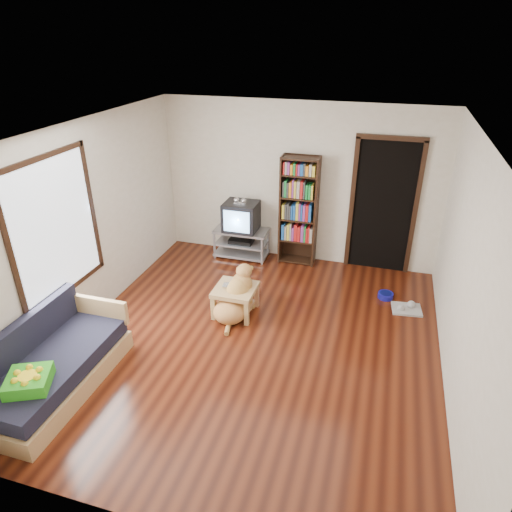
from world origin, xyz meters
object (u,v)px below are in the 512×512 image
(green_cushion, at_px, (29,381))
(laptop, at_px, (234,288))
(bookshelf, at_px, (299,205))
(coffee_table, at_px, (235,295))
(crt_tv, at_px, (242,216))
(sofa, at_px, (53,367))
(dog, at_px, (236,298))
(dog_bowl, at_px, (385,295))
(grey_rag, at_px, (407,309))
(tv_stand, at_px, (242,242))

(green_cushion, xyz_separation_m, laptop, (1.31, 2.36, -0.07))
(bookshelf, height_order, coffee_table, bookshelf)
(laptop, bearing_deg, green_cushion, -126.95)
(crt_tv, relative_size, bookshelf, 0.32)
(sofa, bearing_deg, dog, 52.17)
(dog_bowl, bearing_deg, crt_tv, 163.56)
(grey_rag, distance_m, sofa, 4.60)
(dog_bowl, bearing_deg, grey_rag, -39.81)
(green_cushion, distance_m, bookshelf, 4.57)
(grey_rag, relative_size, sofa, 0.22)
(coffee_table, height_order, dog, dog)
(bookshelf, bearing_deg, dog, -104.02)
(laptop, distance_m, coffee_table, 0.14)
(dog_bowl, distance_m, coffee_table, 2.23)
(grey_rag, relative_size, bookshelf, 0.22)
(bookshelf, bearing_deg, sofa, -117.32)
(crt_tv, distance_m, coffee_table, 1.83)
(laptop, height_order, dog, dog)
(grey_rag, height_order, coffee_table, coffee_table)
(dog_bowl, relative_size, crt_tv, 0.38)
(dog_bowl, height_order, dog, dog)
(green_cushion, distance_m, sofa, 0.51)
(laptop, distance_m, dog_bowl, 2.26)
(green_cushion, distance_m, dog_bowl, 4.74)
(crt_tv, distance_m, bookshelf, 0.99)
(tv_stand, bearing_deg, sofa, -105.02)
(grey_rag, bearing_deg, green_cushion, -139.10)
(tv_stand, relative_size, crt_tv, 1.55)
(sofa, distance_m, coffee_table, 2.42)
(tv_stand, height_order, bookshelf, bookshelf)
(tv_stand, xyz_separation_m, bookshelf, (0.95, 0.09, 0.73))
(laptop, height_order, grey_rag, laptop)
(laptop, relative_size, crt_tv, 0.59)
(crt_tv, bearing_deg, grey_rag, -19.48)
(tv_stand, bearing_deg, coffee_table, -74.68)
(dog, bearing_deg, coffee_table, 116.24)
(laptop, height_order, crt_tv, crt_tv)
(green_cushion, xyz_separation_m, grey_rag, (3.60, 3.12, -0.47))
(tv_stand, height_order, dog, dog)
(bookshelf, distance_m, dog, 2.03)
(grey_rag, bearing_deg, tv_stand, 160.93)
(sofa, bearing_deg, dog_bowl, 40.54)
(crt_tv, distance_m, dog, 1.89)
(green_cushion, distance_m, tv_stand, 4.16)
(grey_rag, xyz_separation_m, tv_stand, (-2.75, 0.95, 0.25))
(tv_stand, xyz_separation_m, sofa, (-0.97, -3.63, -0.01))
(sofa, height_order, dog, sofa)
(grey_rag, height_order, crt_tv, crt_tv)
(laptop, relative_size, bookshelf, 0.19)
(dog_bowl, relative_size, bookshelf, 0.12)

